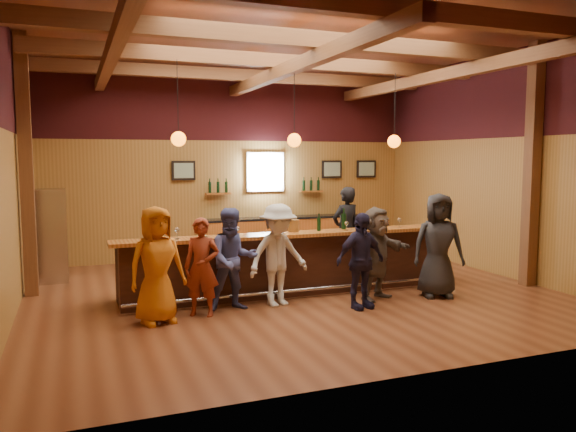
{
  "coord_description": "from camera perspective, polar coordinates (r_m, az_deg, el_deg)",
  "views": [
    {
      "loc": [
        -3.61,
        -9.11,
        2.41
      ],
      "look_at": [
        0.0,
        0.3,
        1.35
      ],
      "focal_mm": 35.0,
      "sensor_mm": 36.0,
      "label": 1
    }
  ],
  "objects": [
    {
      "name": "ice_bucket",
      "position": [
        9.82,
        0.58,
        -0.98
      ],
      "size": [
        0.19,
        0.19,
        0.21
      ],
      "primitive_type": "cylinder",
      "color": "brown",
      "rests_on": "bar_counter"
    },
    {
      "name": "customer_navy",
      "position": [
        9.01,
        7.37,
        -4.54
      ],
      "size": [
        0.95,
        0.53,
        1.54
      ],
      "primitive_type": "imported",
      "rotation": [
        0.0,
        0.0,
        0.17
      ],
      "color": "#1D1A35",
      "rests_on": "ground"
    },
    {
      "name": "customer_orange",
      "position": [
        8.36,
        -13.19,
        -4.87
      ],
      "size": [
        0.94,
        0.73,
        1.71
      ],
      "primitive_type": "imported",
      "rotation": [
        0.0,
        0.0,
        0.25
      ],
      "color": "#C16212",
      "rests_on": "ground"
    },
    {
      "name": "glass_e",
      "position": [
        9.59,
        -0.56,
        -1.04
      ],
      "size": [
        0.08,
        0.08,
        0.17
      ],
      "color": "silver",
      "rests_on": "bar_counter"
    },
    {
      "name": "bottle_a",
      "position": [
        9.93,
        3.16,
        -0.82
      ],
      "size": [
        0.07,
        0.07,
        0.31
      ],
      "color": "black",
      "rests_on": "bar_counter"
    },
    {
      "name": "window",
      "position": [
        13.78,
        -2.34,
        4.5
      ],
      "size": [
        0.95,
        0.09,
        0.95
      ],
      "color": "silver",
      "rests_on": "room"
    },
    {
      "name": "bottle_b",
      "position": [
        10.2,
        5.69,
        -0.51
      ],
      "size": [
        0.08,
        0.08,
        0.38
      ],
      "color": "black",
      "rests_on": "bar_counter"
    },
    {
      "name": "glass_b",
      "position": [
        9.1,
        -11.21,
        -1.47
      ],
      "size": [
        0.08,
        0.08,
        0.19
      ],
      "color": "silver",
      "rests_on": "bar_counter"
    },
    {
      "name": "framed_pictures",
      "position": [
        14.07,
        1.03,
        4.74
      ],
      "size": [
        5.35,
        0.05,
        0.45
      ],
      "color": "black",
      "rests_on": "room"
    },
    {
      "name": "bartender",
      "position": [
        11.61,
        5.9,
        -1.49
      ],
      "size": [
        0.74,
        0.56,
        1.81
      ],
      "primitive_type": "imported",
      "rotation": [
        0.0,
        0.0,
        3.36
      ],
      "color": "black",
      "rests_on": "ground"
    },
    {
      "name": "pendant_lights",
      "position": [
        9.8,
        0.63,
        7.75
      ],
      "size": [
        4.24,
        0.24,
        1.37
      ],
      "color": "black",
      "rests_on": "room"
    },
    {
      "name": "customer_white",
      "position": [
        9.1,
        -1.01,
        -3.99
      ],
      "size": [
        1.19,
        0.85,
        1.66
      ],
      "primitive_type": "imported",
      "rotation": [
        0.0,
        0.0,
        0.23
      ],
      "color": "silver",
      "rests_on": "ground"
    },
    {
      "name": "back_bar_cabinet",
      "position": [
        13.83,
        -0.44,
        -2.03
      ],
      "size": [
        4.0,
        0.52,
        0.95
      ],
      "color": "#9B501C",
      "rests_on": "ground"
    },
    {
      "name": "room",
      "position": [
        9.88,
        0.51,
        10.67
      ],
      "size": [
        9.04,
        9.0,
        4.52
      ],
      "color": "brown",
      "rests_on": "ground"
    },
    {
      "name": "customer_brown",
      "position": [
        9.62,
        8.96,
        -3.75
      ],
      "size": [
        1.53,
        1.02,
        1.58
      ],
      "primitive_type": "imported",
      "rotation": [
        0.0,
        0.0,
        0.42
      ],
      "color": "#574D46",
      "rests_on": "ground"
    },
    {
      "name": "glass_h",
      "position": [
        10.65,
        11.25,
        -0.45
      ],
      "size": [
        0.08,
        0.08,
        0.17
      ],
      "color": "silver",
      "rests_on": "bar_counter"
    },
    {
      "name": "glass_c",
      "position": [
        9.26,
        -8.36,
        -1.23
      ],
      "size": [
        0.09,
        0.09,
        0.2
      ],
      "color": "silver",
      "rests_on": "bar_counter"
    },
    {
      "name": "customer_redvest",
      "position": [
        8.64,
        -8.75,
        -5.14
      ],
      "size": [
        0.65,
        0.57,
        1.5
      ],
      "primitive_type": "imported",
      "rotation": [
        0.0,
        0.0,
        -0.49
      ],
      "color": "maroon",
      "rests_on": "ground"
    },
    {
      "name": "glass_d",
      "position": [
        9.27,
        -5.12,
        -1.34
      ],
      "size": [
        0.07,
        0.07,
        0.17
      ],
      "color": "silver",
      "rests_on": "bar_counter"
    },
    {
      "name": "glass_a",
      "position": [
        9.1,
        -13.42,
        -1.61
      ],
      "size": [
        0.07,
        0.07,
        0.17
      ],
      "color": "silver",
      "rests_on": "bar_counter"
    },
    {
      "name": "customer_dark",
      "position": [
        10.0,
        15.02,
        -2.89
      ],
      "size": [
        1.02,
        0.82,
        1.8
      ],
      "primitive_type": "imported",
      "rotation": [
        0.0,
        0.0,
        -0.33
      ],
      "color": "black",
      "rests_on": "ground"
    },
    {
      "name": "bar_counter",
      "position": [
        10.12,
        0.39,
        -4.75
      ],
      "size": [
        6.3,
        1.07,
        1.11
      ],
      "color": "black",
      "rests_on": "ground"
    },
    {
      "name": "stainless_fridge",
      "position": [
        11.81,
        -23.2,
        -1.83
      ],
      "size": [
        0.7,
        0.7,
        1.8
      ],
      "primitive_type": "cube",
      "color": "silver",
      "rests_on": "ground"
    },
    {
      "name": "customer_denim",
      "position": [
        8.87,
        -5.61,
        -4.41
      ],
      "size": [
        0.81,
        0.64,
        1.62
      ],
      "primitive_type": "imported",
      "rotation": [
        0.0,
        0.0,
        -0.04
      ],
      "color": "#444B89",
      "rests_on": "ground"
    },
    {
      "name": "wine_shelves",
      "position": [
        13.74,
        -2.24,
        2.7
      ],
      "size": [
        3.0,
        0.18,
        0.3
      ],
      "color": "#9B501C",
      "rests_on": "room"
    },
    {
      "name": "glass_g",
      "position": [
        10.43,
        9.27,
        -0.5
      ],
      "size": [
        0.08,
        0.08,
        0.18
      ],
      "color": "silver",
      "rests_on": "bar_counter"
    },
    {
      "name": "glass_f",
      "position": [
        10.04,
        5.97,
        -0.8
      ],
      "size": [
        0.07,
        0.07,
        0.16
      ],
      "color": "silver",
      "rests_on": "bar_counter"
    }
  ]
}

